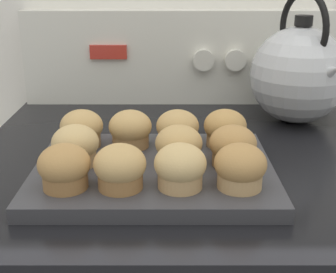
{
  "coord_description": "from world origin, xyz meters",
  "views": [
    {
      "loc": [
        -0.03,
        -0.41,
        1.23
      ],
      "look_at": [
        -0.02,
        0.27,
        0.98
      ],
      "focal_mm": 50.0,
      "sensor_mm": 36.0,
      "label": 1
    }
  ],
  "objects_px": {
    "muffin_r2_c2": "(176,129)",
    "muffin_r0_c0": "(63,168)",
    "muffin_r0_c3": "(239,167)",
    "muffin_r1_c0": "(74,146)",
    "tea_kettle": "(298,73)",
    "muffin_r2_c0": "(81,129)",
    "muffin_r2_c1": "(129,130)",
    "muffin_r0_c1": "(119,168)",
    "muffin_r0_c2": "(179,167)",
    "muffin_r1_c2": "(178,147)",
    "muffin_r2_c3": "(224,129)",
    "muffin_r1_c3": "(232,147)",
    "muffin_pan": "(153,171)"
  },
  "relations": [
    {
      "from": "muffin_r0_c1",
      "to": "tea_kettle",
      "type": "bearing_deg",
      "value": 47.37
    },
    {
      "from": "muffin_r2_c2",
      "to": "muffin_r2_c3",
      "type": "distance_m",
      "value": 0.08
    },
    {
      "from": "muffin_r1_c2",
      "to": "tea_kettle",
      "type": "xyz_separation_m",
      "value": [
        0.25,
        0.28,
        0.05
      ]
    },
    {
      "from": "muffin_r0_c1",
      "to": "muffin_r2_c0",
      "type": "height_order",
      "value": "same"
    },
    {
      "from": "muffin_r0_c3",
      "to": "muffin_r2_c1",
      "type": "distance_m",
      "value": 0.22
    },
    {
      "from": "muffin_r2_c2",
      "to": "muffin_r2_c3",
      "type": "relative_size",
      "value": 1.0
    },
    {
      "from": "muffin_r2_c0",
      "to": "tea_kettle",
      "type": "distance_m",
      "value": 0.46
    },
    {
      "from": "muffin_pan",
      "to": "muffin_r1_c0",
      "type": "relative_size",
      "value": 5.06
    },
    {
      "from": "muffin_pan",
      "to": "muffin_r1_c3",
      "type": "xyz_separation_m",
      "value": [
        0.12,
        -0.0,
        0.04
      ]
    },
    {
      "from": "muffin_r0_c1",
      "to": "muffin_r1_c3",
      "type": "xyz_separation_m",
      "value": [
        0.16,
        0.08,
        0.0
      ]
    },
    {
      "from": "muffin_pan",
      "to": "muffin_r0_c0",
      "type": "xyz_separation_m",
      "value": [
        -0.12,
        -0.08,
        0.04
      ]
    },
    {
      "from": "muffin_pan",
      "to": "muffin_r0_c1",
      "type": "distance_m",
      "value": 0.1
    },
    {
      "from": "muffin_r0_c3",
      "to": "muffin_r2_c0",
      "type": "height_order",
      "value": "same"
    },
    {
      "from": "muffin_r2_c2",
      "to": "muffin_r2_c3",
      "type": "xyz_separation_m",
      "value": [
        0.08,
        0.0,
        0.0
      ]
    },
    {
      "from": "muffin_r1_c0",
      "to": "muffin_r2_c2",
      "type": "distance_m",
      "value": 0.17
    },
    {
      "from": "muffin_r0_c1",
      "to": "muffin_r2_c0",
      "type": "xyz_separation_m",
      "value": [
        -0.08,
        0.16,
        0.0
      ]
    },
    {
      "from": "muffin_r2_c0",
      "to": "muffin_r0_c1",
      "type": "bearing_deg",
      "value": -63.56
    },
    {
      "from": "muffin_pan",
      "to": "muffin_r0_c0",
      "type": "relative_size",
      "value": 5.06
    },
    {
      "from": "muffin_r0_c0",
      "to": "tea_kettle",
      "type": "relative_size",
      "value": 0.27
    },
    {
      "from": "muffin_r0_c3",
      "to": "muffin_r2_c2",
      "type": "bearing_deg",
      "value": 117.39
    },
    {
      "from": "muffin_pan",
      "to": "tea_kettle",
      "type": "relative_size",
      "value": 1.35
    },
    {
      "from": "muffin_r2_c2",
      "to": "tea_kettle",
      "type": "relative_size",
      "value": 0.27
    },
    {
      "from": "muffin_r0_c0",
      "to": "muffin_r0_c2",
      "type": "height_order",
      "value": "same"
    },
    {
      "from": "muffin_r0_c3",
      "to": "muffin_r2_c1",
      "type": "relative_size",
      "value": 1.0
    },
    {
      "from": "muffin_pan",
      "to": "muffin_r0_c1",
      "type": "bearing_deg",
      "value": -118.55
    },
    {
      "from": "muffin_r2_c1",
      "to": "tea_kettle",
      "type": "height_order",
      "value": "tea_kettle"
    },
    {
      "from": "muffin_pan",
      "to": "muffin_r1_c3",
      "type": "relative_size",
      "value": 5.06
    },
    {
      "from": "muffin_r0_c3",
      "to": "muffin_r1_c2",
      "type": "height_order",
      "value": "same"
    },
    {
      "from": "muffin_r0_c0",
      "to": "muffin_pan",
      "type": "bearing_deg",
      "value": 33.69
    },
    {
      "from": "muffin_r0_c2",
      "to": "muffin_r0_c3",
      "type": "bearing_deg",
      "value": -0.22
    },
    {
      "from": "muffin_r2_c2",
      "to": "muffin_r1_c3",
      "type": "bearing_deg",
      "value": -44.49
    },
    {
      "from": "muffin_r0_c3",
      "to": "muffin_r1_c0",
      "type": "distance_m",
      "value": 0.25
    },
    {
      "from": "muffin_r0_c3",
      "to": "muffin_r2_c1",
      "type": "height_order",
      "value": "same"
    },
    {
      "from": "muffin_r0_c3",
      "to": "tea_kettle",
      "type": "distance_m",
      "value": 0.4
    },
    {
      "from": "muffin_r0_c2",
      "to": "muffin_r1_c2",
      "type": "bearing_deg",
      "value": 90.18
    },
    {
      "from": "muffin_r0_c3",
      "to": "muffin_r1_c0",
      "type": "height_order",
      "value": "same"
    },
    {
      "from": "muffin_r1_c2",
      "to": "muffin_r2_c2",
      "type": "distance_m",
      "value": 0.08
    },
    {
      "from": "muffin_r1_c2",
      "to": "muffin_r2_c3",
      "type": "relative_size",
      "value": 1.0
    },
    {
      "from": "muffin_r1_c0",
      "to": "muffin_r0_c1",
      "type": "bearing_deg",
      "value": -47.17
    },
    {
      "from": "muffin_r2_c3",
      "to": "muffin_r0_c0",
      "type": "bearing_deg",
      "value": -145.57
    },
    {
      "from": "muffin_pan",
      "to": "muffin_r1_c3",
      "type": "height_order",
      "value": "muffin_r1_c3"
    },
    {
      "from": "muffin_r0_c0",
      "to": "muffin_r2_c0",
      "type": "bearing_deg",
      "value": 91.53
    },
    {
      "from": "muffin_r0_c3",
      "to": "muffin_r1_c2",
      "type": "bearing_deg",
      "value": 136.42
    },
    {
      "from": "muffin_r0_c1",
      "to": "muffin_r1_c3",
      "type": "bearing_deg",
      "value": 25.85
    },
    {
      "from": "muffin_r1_c3",
      "to": "muffin_r2_c3",
      "type": "distance_m",
      "value": 0.08
    },
    {
      "from": "muffin_pan",
      "to": "muffin_r0_c0",
      "type": "distance_m",
      "value": 0.15
    },
    {
      "from": "tea_kettle",
      "to": "muffin_r0_c2",
      "type": "bearing_deg",
      "value": -124.93
    },
    {
      "from": "muffin_r0_c0",
      "to": "muffin_r0_c3",
      "type": "relative_size",
      "value": 1.0
    },
    {
      "from": "muffin_r2_c2",
      "to": "muffin_r0_c0",
      "type": "bearing_deg",
      "value": -134.5
    },
    {
      "from": "tea_kettle",
      "to": "muffin_r0_c3",
      "type": "bearing_deg",
      "value": -115.26
    }
  ]
}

